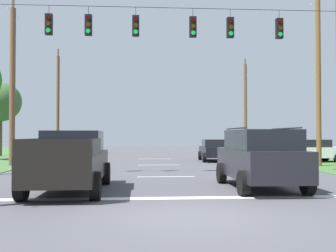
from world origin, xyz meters
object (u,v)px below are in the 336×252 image
at_px(distant_car_oncoming, 215,150).
at_px(utility_pole_mid_left, 12,84).
at_px(pickup_truck, 70,161).
at_px(utility_pole_far_left, 58,102).
at_px(utility_pole_mid_right, 318,67).
at_px(overhead_signal_span, 160,71).
at_px(distant_car_crossing_white, 311,150).
at_px(suv_black, 260,157).
at_px(utility_pole_far_right, 245,107).
at_px(tree_roadside_right, 1,102).

xyz_separation_m(distant_car_oncoming, utility_pole_mid_left, (-12.76, -3.77, 4.02)).
distance_m(pickup_truck, utility_pole_far_left, 26.42).
bearing_deg(utility_pole_mid_right, utility_pole_mid_left, 175.16).
xyz_separation_m(overhead_signal_span, distant_car_crossing_white, (10.50, 7.86, -3.98)).
distance_m(distant_car_crossing_white, utility_pole_far_left, 23.27).
height_order(suv_black, utility_pole_mid_right, utility_pole_mid_right).
xyz_separation_m(distant_car_oncoming, utility_pole_far_left, (-13.03, 10.64, 4.20)).
bearing_deg(distant_car_crossing_white, pickup_truck, -136.15).
xyz_separation_m(overhead_signal_span, utility_pole_far_right, (9.17, 19.83, -0.19)).
relative_size(distant_car_crossing_white, utility_pole_mid_left, 0.43).
bearing_deg(suv_black, utility_pole_mid_right, 56.12).
bearing_deg(utility_pole_far_left, distant_car_oncoming, -39.22).
xyz_separation_m(distant_car_oncoming, utility_pole_far_right, (4.87, 10.22, 3.79)).
bearing_deg(utility_pole_far_right, tree_roadside_right, -172.95).
bearing_deg(utility_pole_far_right, suv_black, -103.65).
height_order(distant_car_oncoming, utility_pole_far_left, utility_pole_far_left).
height_order(distant_car_crossing_white, utility_pole_mid_right, utility_pole_mid_right).
bearing_deg(pickup_truck, overhead_signal_span, 59.03).
distance_m(pickup_truck, tree_roadside_right, 24.69).
xyz_separation_m(distant_car_crossing_white, utility_pole_mid_right, (-1.07, -3.53, 4.99)).
relative_size(overhead_signal_span, utility_pole_mid_left, 1.73).
relative_size(pickup_truck, distant_car_oncoming, 1.24).
bearing_deg(distant_car_oncoming, suv_black, -94.57).
bearing_deg(distant_car_crossing_white, utility_pole_mid_left, -173.94).
distance_m(utility_pole_mid_left, utility_pole_far_left, 14.41).
bearing_deg(overhead_signal_span, distant_car_crossing_white, 36.83).
bearing_deg(pickup_truck, distant_car_crossing_white, 43.85).
bearing_deg(tree_roadside_right, utility_pole_mid_left, -68.19).
distance_m(distant_car_oncoming, tree_roadside_right, 19.21).
relative_size(utility_pole_mid_right, utility_pole_mid_left, 1.14).
bearing_deg(utility_pole_far_right, pickup_truck, -116.15).
relative_size(overhead_signal_span, suv_black, 3.62).
xyz_separation_m(utility_pole_mid_right, utility_pole_mid_left, (-17.90, 1.52, -0.97)).
bearing_deg(utility_pole_mid_right, utility_pole_far_right, 90.98).
bearing_deg(utility_pole_far_left, utility_pole_mid_left, -88.92).
bearing_deg(distant_car_oncoming, pickup_truck, -116.61).
height_order(pickup_truck, utility_pole_far_left, utility_pole_far_left).
bearing_deg(utility_pole_far_left, suv_black, -64.90).
bearing_deg(suv_black, distant_car_crossing_white, 60.28).
xyz_separation_m(pickup_truck, utility_pole_far_right, (12.32, 25.08, 3.61)).
bearing_deg(distant_car_crossing_white, suv_black, -119.72).
height_order(distant_car_crossing_white, tree_roadside_right, tree_roadside_right).
bearing_deg(utility_pole_far_right, utility_pole_far_left, 178.65).
bearing_deg(utility_pole_mid_right, distant_car_crossing_white, 73.14).
distance_m(distant_car_crossing_white, distant_car_oncoming, 6.45).
bearing_deg(suv_black, utility_pole_far_right, 76.35).
distance_m(overhead_signal_span, distant_car_oncoming, 11.26).
bearing_deg(suv_black, utility_pole_mid_left, 136.71).
bearing_deg(utility_pole_far_left, overhead_signal_span, -66.66).
xyz_separation_m(distant_car_crossing_white, utility_pole_far_left, (-19.24, 12.39, 4.20)).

